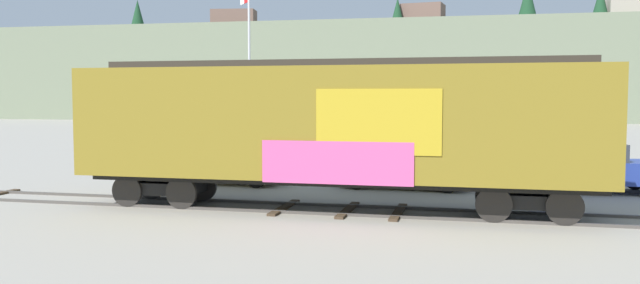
# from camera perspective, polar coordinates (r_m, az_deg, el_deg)

# --- Properties ---
(ground_plane) EXTENTS (260.00, 260.00, 0.00)m
(ground_plane) POSITION_cam_1_polar(r_m,az_deg,el_deg) (18.16, 1.82, -6.09)
(ground_plane) COLOR gray
(track) EXTENTS (60.02, 3.55, 0.08)m
(track) POSITION_cam_1_polar(r_m,az_deg,el_deg) (18.62, -3.96, -5.72)
(track) COLOR #4C4742
(track) RESTS_ON ground_plane
(freight_car) EXTENTS (14.42, 3.38, 4.22)m
(freight_car) POSITION_cam_1_polar(r_m,az_deg,el_deg) (17.93, 1.28, 1.50)
(freight_car) COLOR olive
(freight_car) RESTS_ON ground_plane
(flagpole) EXTENTS (0.93, 1.25, 8.99)m
(flagpole) POSITION_cam_1_polar(r_m,az_deg,el_deg) (33.35, -6.38, 8.23)
(flagpole) COLOR silver
(flagpole) RESTS_ON ground_plane
(hillside) EXTENTS (150.01, 29.41, 17.80)m
(hillside) POSITION_cam_1_polar(r_m,az_deg,el_deg) (96.57, 10.06, 5.95)
(hillside) COLOR slate
(hillside) RESTS_ON ground_plane
(parked_car_tan) EXTENTS (4.42, 2.13, 1.58)m
(parked_car_tan) POSITION_cam_1_polar(r_m,az_deg,el_deg) (24.04, -8.14, -1.78)
(parked_car_tan) COLOR #9E8966
(parked_car_tan) RESTS_ON ground_plane
(parked_car_black) EXTENTS (4.65, 2.21, 1.64)m
(parked_car_black) POSITION_cam_1_polar(r_m,az_deg,el_deg) (22.84, 7.39, -1.97)
(parked_car_black) COLOR black
(parked_car_black) RESTS_ON ground_plane
(parked_car_blue) EXTENTS (4.68, 2.11, 1.64)m
(parked_car_blue) POSITION_cam_1_polar(r_m,az_deg,el_deg) (23.48, 22.89, -2.08)
(parked_car_blue) COLOR navy
(parked_car_blue) RESTS_ON ground_plane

